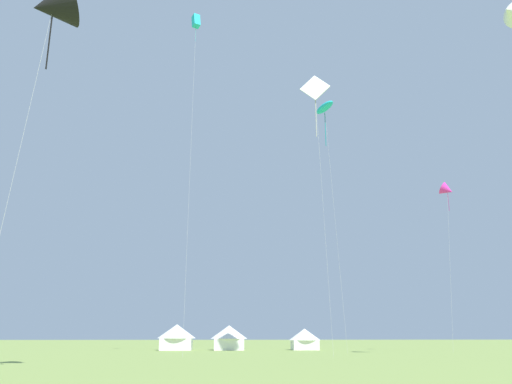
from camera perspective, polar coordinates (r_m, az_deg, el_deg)
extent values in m
ellipsoid|color=#1EB7CC|center=(64.03, 7.51, 9.15)|extent=(2.37, 3.82, 1.10)
cylinder|color=teal|center=(62.93, 7.60, 6.83)|extent=(0.08, 0.08, 4.23)
cylinder|color=#B2B2B7|center=(59.25, 8.67, -3.24)|extent=(1.27, 1.05, 28.33)
cube|color=white|center=(54.97, 6.47, 11.26)|extent=(3.08, 0.86, 3.10)
cylinder|color=#A4A4A4|center=(53.67, 6.57, 8.32)|extent=(0.10, 0.10, 4.57)
cylinder|color=#B2B2B7|center=(50.20, 7.41, -2.21)|extent=(0.76, 0.76, 26.46)
cone|color=white|center=(54.16, 26.19, 17.28)|extent=(3.56, 3.55, 2.89)
cone|color=black|center=(32.32, -21.29, 18.41)|extent=(3.51, 3.29, 3.07)
cylinder|color=black|center=(31.17, -21.70, 14.95)|extent=(0.08, 0.08, 3.17)
cylinder|color=#B2B2B7|center=(28.34, -24.91, 1.94)|extent=(1.66, 0.60, 19.35)
cube|color=#1EB7CC|center=(61.15, -6.58, 18.08)|extent=(1.09, 1.20, 1.56)
cylinder|color=teal|center=(60.35, -6.62, 16.91)|extent=(0.05, 0.05, 2.13)
cylinder|color=#B2B2B7|center=(52.42, -7.23, 2.35)|extent=(0.04, 2.30, 35.51)
cone|color=#E02DA3|center=(67.02, 20.19, 0.21)|extent=(2.43, 2.33, 1.98)
cylinder|color=#9D2072|center=(66.66, 20.30, -1.02)|extent=(0.05, 0.05, 2.17)
cylinder|color=#B2B2B7|center=(64.38, 20.47, -7.72)|extent=(1.75, 1.27, 18.80)
cube|color=white|center=(70.32, -8.71, -16.13)|extent=(3.95, 3.95, 1.48)
cone|color=white|center=(70.31, -8.65, -14.82)|extent=(4.94, 4.94, 1.73)
cube|color=white|center=(70.10, -2.99, -16.31)|extent=(3.80, 3.80, 1.43)
cone|color=white|center=(70.08, -2.97, -15.04)|extent=(4.75, 4.75, 1.66)
cube|color=white|center=(70.93, 5.36, -16.33)|extent=(3.30, 3.30, 1.24)
cone|color=white|center=(70.92, 5.33, -15.24)|extent=(4.13, 4.13, 1.44)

